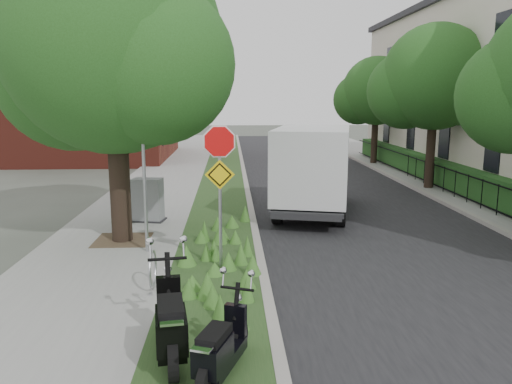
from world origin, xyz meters
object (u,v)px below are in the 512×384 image
sign_assembly (220,167)px  scooter_far (219,355)px  utility_cabinet (148,201)px  scooter_near (171,331)px  box_truck (313,166)px

sign_assembly → scooter_far: size_ratio=2.02×
sign_assembly → utility_cabinet: size_ratio=2.50×
scooter_near → scooter_far: size_ratio=1.25×
sign_assembly → scooter_near: (-0.62, -3.98, -1.74)m
scooter_near → box_truck: (3.54, 9.38, 1.00)m
scooter_near → scooter_far: scooter_near is taller
scooter_far → box_truck: (2.86, 9.94, 1.08)m
scooter_far → box_truck: 10.40m
box_truck → utility_cabinet: box_truck is taller
scooter_near → utility_cabinet: size_ratio=1.56×
box_truck → sign_assembly: bearing=-118.3°
scooter_far → utility_cabinet: (-2.31, 8.83, 0.23)m
sign_assembly → scooter_near: 4.39m
sign_assembly → box_truck: 6.18m
box_truck → utility_cabinet: bearing=-168.0°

